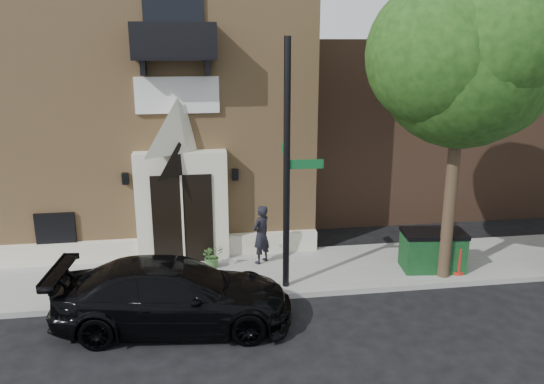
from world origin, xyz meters
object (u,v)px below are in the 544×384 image
(street_sign, at_px, (287,168))
(pedestrian_near, at_px, (261,234))
(dumpster, at_px, (433,250))
(black_sedan, at_px, (174,295))
(fire_hydrant, at_px, (458,259))

(street_sign, relative_size, pedestrian_near, 3.66)
(dumpster, bearing_deg, black_sedan, -159.06)
(black_sedan, distance_m, pedestrian_near, 3.82)
(black_sedan, height_order, street_sign, street_sign)
(black_sedan, xyz_separation_m, pedestrian_near, (2.39, 2.98, 0.23))
(street_sign, distance_m, pedestrian_near, 2.84)
(street_sign, bearing_deg, dumpster, 8.26)
(black_sedan, bearing_deg, fire_hydrant, -74.00)
(street_sign, xyz_separation_m, dumpster, (4.22, 0.44, -2.60))
(street_sign, height_order, fire_hydrant, street_sign)
(fire_hydrant, relative_size, pedestrian_near, 0.51)
(street_sign, bearing_deg, black_sedan, -151.80)
(black_sedan, distance_m, street_sign, 4.06)
(fire_hydrant, xyz_separation_m, pedestrian_near, (-5.25, 1.54, 0.43))
(black_sedan, xyz_separation_m, street_sign, (2.84, 1.38, 2.54))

